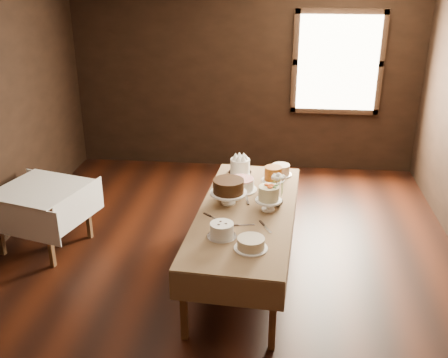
% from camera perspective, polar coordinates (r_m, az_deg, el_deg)
% --- Properties ---
extents(floor, '(5.00, 6.00, 0.01)m').
position_cam_1_polar(floor, '(5.42, -0.23, -10.11)').
color(floor, black).
rests_on(floor, ground).
extents(wall_back, '(5.00, 0.02, 2.80)m').
position_cam_1_polar(wall_back, '(7.69, 2.26, 11.28)').
color(wall_back, black).
rests_on(wall_back, ground).
extents(window, '(1.10, 0.05, 1.30)m').
position_cam_1_polar(window, '(7.62, 12.29, 12.21)').
color(window, '#FFEABF').
rests_on(window, wall_back).
extents(display_table, '(1.06, 2.36, 0.71)m').
position_cam_1_polar(display_table, '(5.09, 2.45, -3.91)').
color(display_table, '#472C18').
rests_on(display_table, ground).
extents(side_table, '(1.03, 1.03, 0.70)m').
position_cam_1_polar(side_table, '(5.93, -19.29, -1.62)').
color(side_table, '#472C18').
rests_on(side_table, ground).
extents(cake_meringue, '(0.27, 0.27, 0.17)m').
position_cam_1_polar(cake_meringue, '(5.89, 1.75, 1.39)').
color(cake_meringue, silver).
rests_on(cake_meringue, display_table).
extents(cake_speckled, '(0.27, 0.27, 0.12)m').
position_cam_1_polar(cake_speckled, '(5.87, 6.18, 0.96)').
color(cake_speckled, white).
rests_on(cake_speckled, display_table).
extents(cake_lattice, '(0.34, 0.34, 0.12)m').
position_cam_1_polar(cake_lattice, '(5.46, 1.91, -0.64)').
color(cake_lattice, white).
rests_on(cake_lattice, display_table).
extents(cake_caramel, '(0.24, 0.24, 0.27)m').
position_cam_1_polar(cake_caramel, '(5.45, 5.34, -0.11)').
color(cake_caramel, white).
rests_on(cake_caramel, display_table).
extents(cake_chocolate, '(0.41, 0.41, 0.27)m').
position_cam_1_polar(cake_chocolate, '(5.14, 0.49, -1.47)').
color(cake_chocolate, white).
rests_on(cake_chocolate, display_table).
extents(cake_flowers, '(0.28, 0.28, 0.26)m').
position_cam_1_polar(cake_flowers, '(5.02, 4.86, -2.24)').
color(cake_flowers, white).
rests_on(cake_flowers, display_table).
extents(cake_swirl, '(0.27, 0.27, 0.13)m').
position_cam_1_polar(cake_swirl, '(4.56, -0.24, -5.64)').
color(cake_swirl, silver).
rests_on(cake_swirl, display_table).
extents(cake_cream, '(0.32, 0.32, 0.10)m').
position_cam_1_polar(cake_cream, '(4.40, 2.94, -7.06)').
color(cake_cream, white).
rests_on(cake_cream, display_table).
extents(cake_server_a, '(0.24, 0.07, 0.01)m').
position_cam_1_polar(cake_server_a, '(4.78, 2.46, -5.02)').
color(cake_server_a, silver).
rests_on(cake_server_a, display_table).
extents(cake_server_b, '(0.13, 0.23, 0.01)m').
position_cam_1_polar(cake_server_b, '(4.73, 4.74, -5.44)').
color(cake_server_b, silver).
rests_on(cake_server_b, display_table).
extents(cake_server_c, '(0.07, 0.24, 0.01)m').
position_cam_1_polar(cake_server_c, '(5.31, 2.48, -2.05)').
color(cake_server_c, silver).
rests_on(cake_server_c, display_table).
extents(cake_server_d, '(0.17, 0.20, 0.01)m').
position_cam_1_polar(cake_server_d, '(5.28, 5.56, -2.25)').
color(cake_server_d, silver).
rests_on(cake_server_d, display_table).
extents(cake_server_e, '(0.20, 0.17, 0.01)m').
position_cam_1_polar(cake_server_e, '(4.88, -0.88, -4.37)').
color(cake_server_e, silver).
rests_on(cake_server_e, display_table).
extents(flower_vase, '(0.12, 0.12, 0.12)m').
position_cam_1_polar(flower_vase, '(5.15, 5.81, -2.28)').
color(flower_vase, '#2D2823').
rests_on(flower_vase, display_table).
extents(flower_bouquet, '(0.14, 0.14, 0.20)m').
position_cam_1_polar(flower_bouquet, '(5.07, 5.89, -0.44)').
color(flower_bouquet, white).
rests_on(flower_bouquet, flower_vase).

